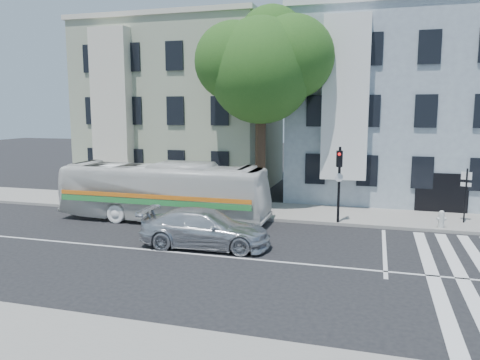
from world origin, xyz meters
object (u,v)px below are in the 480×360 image
at_px(sedan, 205,228).
at_px(fire_hydrant, 441,219).
at_px(bus, 163,192).
at_px(traffic_signal, 339,175).

bearing_deg(sedan, fire_hydrant, -63.95).
bearing_deg(bus, sedan, -135.94).
bearing_deg(traffic_signal, sedan, -156.93).
bearing_deg(fire_hydrant, traffic_signal, -175.45).
xyz_separation_m(bus, fire_hydrant, (12.98, 1.71, -0.90)).
relative_size(sedan, fire_hydrant, 6.55).
relative_size(traffic_signal, fire_hydrant, 4.70).
height_order(sedan, traffic_signal, traffic_signal).
height_order(traffic_signal, fire_hydrant, traffic_signal).
distance_m(sedan, fire_hydrant, 10.85).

